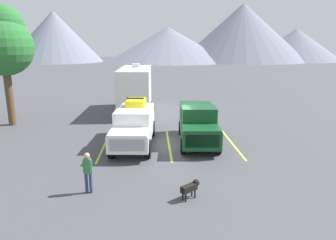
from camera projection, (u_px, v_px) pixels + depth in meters
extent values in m
plane|color=#47474C|center=(169.00, 144.00, 17.88)|extent=(240.00, 240.00, 0.00)
cube|color=white|center=(134.00, 130.00, 17.40)|extent=(2.34, 5.71, 0.85)
cube|color=white|center=(129.00, 132.00, 15.33)|extent=(2.02, 1.68, 0.08)
cube|color=white|center=(132.00, 118.00, 16.71)|extent=(1.97, 1.57, 0.77)
cube|color=slate|center=(131.00, 120.00, 16.14)|extent=(1.77, 0.32, 0.57)
cube|color=white|center=(136.00, 112.00, 18.69)|extent=(2.12, 2.69, 0.59)
cube|color=silver|center=(127.00, 145.00, 14.70)|extent=(1.70, 0.16, 0.60)
cylinder|color=black|center=(148.00, 149.00, 15.64)|extent=(0.34, 0.96, 0.94)
cylinder|color=black|center=(111.00, 149.00, 15.66)|extent=(0.34, 0.96, 0.94)
cylinder|color=black|center=(152.00, 128.00, 19.34)|extent=(0.34, 0.96, 0.94)
cylinder|color=black|center=(123.00, 128.00, 19.36)|extent=(0.34, 0.96, 0.94)
cube|color=yellow|center=(136.00, 103.00, 18.57)|extent=(1.20, 1.71, 0.45)
cylinder|color=black|center=(143.00, 105.00, 18.01)|extent=(0.21, 0.45, 0.44)
cylinder|color=black|center=(127.00, 105.00, 18.02)|extent=(0.21, 0.45, 0.44)
cylinder|color=black|center=(144.00, 102.00, 19.11)|extent=(0.21, 0.45, 0.44)
cylinder|color=black|center=(130.00, 102.00, 19.12)|extent=(0.21, 0.45, 0.44)
cube|color=black|center=(135.00, 98.00, 18.03)|extent=(1.00, 0.14, 0.08)
cube|color=#144723|center=(198.00, 128.00, 17.87)|extent=(2.30, 5.44, 0.97)
cube|color=#144723|center=(201.00, 128.00, 15.88)|extent=(1.98, 1.60, 0.08)
cube|color=#144723|center=(199.00, 115.00, 17.19)|extent=(1.94, 1.50, 0.84)
cube|color=slate|center=(200.00, 116.00, 16.64)|extent=(1.75, 0.34, 0.62)
cube|color=#144723|center=(196.00, 109.00, 19.07)|extent=(2.08, 2.56, 0.62)
cube|color=silver|center=(202.00, 141.00, 15.30)|extent=(1.68, 0.16, 0.68)
cylinder|color=black|center=(218.00, 146.00, 16.22)|extent=(0.33, 0.84, 0.82)
cylinder|color=black|center=(183.00, 146.00, 16.23)|extent=(0.33, 0.84, 0.82)
cylinder|color=black|center=(210.00, 128.00, 19.73)|extent=(0.33, 0.84, 0.82)
cylinder|color=black|center=(181.00, 128.00, 19.75)|extent=(0.33, 0.84, 0.82)
cube|color=gold|center=(104.00, 146.00, 17.57)|extent=(0.12, 5.50, 0.01)
cube|color=gold|center=(169.00, 145.00, 17.76)|extent=(0.12, 5.50, 0.01)
cube|color=gold|center=(232.00, 144.00, 17.94)|extent=(0.12, 5.50, 0.01)
cube|color=white|center=(135.00, 87.00, 25.83)|extent=(2.58, 7.10, 3.10)
cube|color=#4C6B99|center=(121.00, 85.00, 25.75)|extent=(0.16, 6.77, 0.24)
cube|color=silver|center=(136.00, 65.00, 26.44)|extent=(0.61, 0.71, 0.30)
cube|color=#333333|center=(132.00, 120.00, 22.24)|extent=(0.14, 1.20, 0.12)
cylinder|color=black|center=(149.00, 109.00, 25.44)|extent=(0.24, 0.76, 0.76)
cylinder|color=black|center=(121.00, 109.00, 25.38)|extent=(0.24, 0.76, 0.76)
cylinder|color=black|center=(149.00, 105.00, 27.09)|extent=(0.24, 0.76, 0.76)
cylinder|color=black|center=(124.00, 105.00, 27.02)|extent=(0.24, 0.76, 0.76)
cylinder|color=navy|center=(91.00, 183.00, 11.96)|extent=(0.12, 0.12, 0.82)
cylinder|color=navy|center=(86.00, 183.00, 11.96)|extent=(0.12, 0.12, 0.82)
cube|color=#33723F|center=(87.00, 166.00, 11.79)|extent=(0.25, 0.20, 0.58)
sphere|color=tan|center=(87.00, 156.00, 11.69)|extent=(0.22, 0.22, 0.22)
cylinder|color=#33723F|center=(91.00, 166.00, 11.79)|extent=(0.10, 0.10, 0.52)
cylinder|color=#33723F|center=(84.00, 166.00, 11.80)|extent=(0.10, 0.10, 0.52)
cube|color=black|center=(189.00, 188.00, 11.46)|extent=(0.68, 0.61, 0.24)
sphere|color=black|center=(196.00, 183.00, 11.68)|extent=(0.26, 0.26, 0.26)
cylinder|color=black|center=(182.00, 190.00, 11.21)|extent=(0.15, 0.13, 0.20)
cylinder|color=black|center=(192.00, 192.00, 11.74)|extent=(0.06, 0.06, 0.32)
cylinder|color=black|center=(195.00, 194.00, 11.62)|extent=(0.06, 0.06, 0.32)
cylinder|color=black|center=(183.00, 196.00, 11.44)|extent=(0.06, 0.06, 0.32)
cylinder|color=black|center=(186.00, 198.00, 11.32)|extent=(0.06, 0.06, 0.32)
cylinder|color=brown|center=(9.00, 94.00, 21.57)|extent=(0.51, 0.51, 4.43)
sphere|color=#286B2D|center=(3.00, 47.00, 20.81)|extent=(3.89, 3.89, 3.89)
sphere|color=#286B2D|center=(3.00, 26.00, 20.73)|extent=(2.72, 2.72, 2.72)
cone|color=slate|center=(55.00, 37.00, 95.34)|extent=(28.67, 28.67, 15.20)
cone|color=slate|center=(168.00, 44.00, 97.35)|extent=(38.48, 38.48, 10.51)
cone|color=slate|center=(242.00, 32.00, 99.84)|extent=(40.62, 40.62, 17.91)
cone|color=slate|center=(295.00, 45.00, 102.24)|extent=(29.33, 29.33, 10.34)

